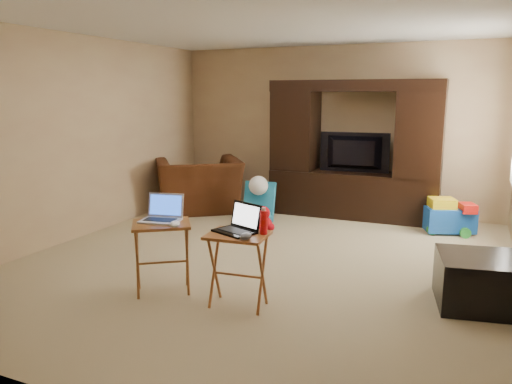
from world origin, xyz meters
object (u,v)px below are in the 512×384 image
at_px(recliner, 198,185).
at_px(television, 353,153).
at_px(laptop_right, 234,219).
at_px(water_bottle, 264,222).
at_px(tray_table_right, 238,270).
at_px(mouse_right, 246,236).
at_px(plush_toy, 263,220).
at_px(laptop_left, 160,209).
at_px(child_rocker, 255,203).
at_px(ottoman, 479,281).
at_px(entertainment_center, 354,150).
at_px(tray_table_left, 162,258).
at_px(mouse_left, 175,224).
at_px(push_toy, 450,216).

bearing_deg(recliner, television, 156.46).
bearing_deg(laptop_right, water_bottle, 35.64).
bearing_deg(tray_table_right, mouse_right, -47.78).
xyz_separation_m(plush_toy, laptop_left, (-0.11, -2.10, 0.58)).
relative_size(child_rocker, laptop_right, 1.75).
bearing_deg(ottoman, entertainment_center, 122.43).
xyz_separation_m(child_rocker, laptop_left, (0.20, -2.53, 0.48)).
relative_size(child_rocker, plush_toy, 1.55).
bearing_deg(water_bottle, plush_toy, 113.23).
height_order(ottoman, tray_table_left, tray_table_left).
xyz_separation_m(television, tray_table_left, (-0.90, -3.52, -0.62)).
bearing_deg(tray_table_left, laptop_right, -33.48).
bearing_deg(mouse_left, tray_table_left, 159.78).
relative_size(entertainment_center, push_toy, 3.90).
bearing_deg(child_rocker, tray_table_left, -91.88).
distance_m(recliner, water_bottle, 3.69).
relative_size(recliner, mouse_left, 9.39).
bearing_deg(mouse_right, laptop_left, 170.78).
xyz_separation_m(entertainment_center, tray_table_right, (-0.14, -3.57, -0.67)).
relative_size(recliner, laptop_right, 3.72).
bearing_deg(laptop_left, tray_table_right, -13.37).
bearing_deg(plush_toy, mouse_left, -87.11).
bearing_deg(recliner, mouse_left, 79.02).
height_order(child_rocker, push_toy, child_rocker).
distance_m(ottoman, laptop_right, 2.15).
xyz_separation_m(laptop_left, laptop_right, (0.75, -0.01, -0.01)).
distance_m(ottoman, mouse_left, 2.65).
relative_size(push_toy, water_bottle, 3.14).
bearing_deg(child_rocker, recliner, 154.15).
xyz_separation_m(plush_toy, mouse_right, (0.81, -2.25, 0.48)).
height_order(ottoman, water_bottle, water_bottle).
relative_size(tray_table_left, mouse_right, 5.02).
bearing_deg(mouse_right, entertainment_center, 89.82).
distance_m(recliner, plush_toy, 1.66).
distance_m(laptop_left, mouse_left, 0.26).
distance_m(push_toy, mouse_right, 3.60).
height_order(ottoman, mouse_right, mouse_right).
height_order(tray_table_left, laptop_left, laptop_left).
bearing_deg(mouse_left, water_bottle, 11.11).
distance_m(plush_toy, tray_table_left, 2.14).
height_order(tray_table_left, mouse_right, mouse_right).
distance_m(push_toy, water_bottle, 3.40).
bearing_deg(child_rocker, push_toy, 6.56).
height_order(recliner, tray_table_left, recliner).
xyz_separation_m(entertainment_center, mouse_left, (-0.71, -3.64, -0.31)).
bearing_deg(recliner, tray_table_right, 87.58).
bearing_deg(laptop_right, mouse_right, -17.87).
xyz_separation_m(push_toy, tray_table_right, (-1.52, -3.17, 0.09)).
bearing_deg(mouse_left, tray_table_right, 7.11).
relative_size(recliner, mouse_right, 9.58).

